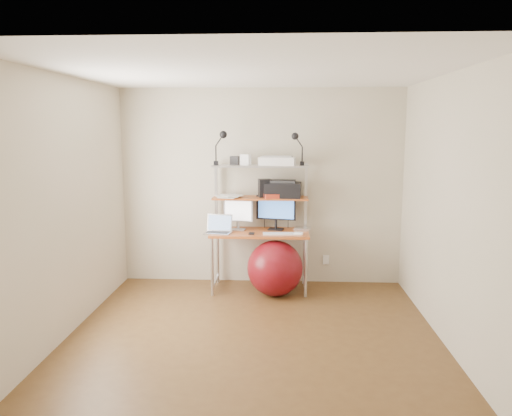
{
  "coord_description": "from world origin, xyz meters",
  "views": [
    {
      "loc": [
        0.27,
        -4.57,
        2.0
      ],
      "look_at": [
        -0.03,
        1.15,
        1.08
      ],
      "focal_mm": 35.0,
      "sensor_mm": 36.0,
      "label": 1
    }
  ],
  "objects_px": {
    "printer": "(283,189)",
    "exercise_ball": "(275,268)",
    "laptop": "(219,229)",
    "monitor_silver": "(238,213)",
    "monitor_black": "(276,210)"
  },
  "relations": [
    {
      "from": "monitor_silver",
      "to": "exercise_ball",
      "type": "relative_size",
      "value": 0.61
    },
    {
      "from": "printer",
      "to": "exercise_ball",
      "type": "xyz_separation_m",
      "value": [
        -0.09,
        -0.34,
        -0.91
      ]
    },
    {
      "from": "monitor_silver",
      "to": "laptop",
      "type": "xyz_separation_m",
      "value": [
        -0.22,
        -0.19,
        -0.17
      ]
    },
    {
      "from": "laptop",
      "to": "exercise_ball",
      "type": "distance_m",
      "value": 0.83
    },
    {
      "from": "exercise_ball",
      "to": "printer",
      "type": "bearing_deg",
      "value": 75.63
    },
    {
      "from": "monitor_silver",
      "to": "exercise_ball",
      "type": "distance_m",
      "value": 0.83
    },
    {
      "from": "printer",
      "to": "exercise_ball",
      "type": "relative_size",
      "value": 0.69
    },
    {
      "from": "laptop",
      "to": "monitor_silver",
      "type": "bearing_deg",
      "value": 48.98
    },
    {
      "from": "exercise_ball",
      "to": "laptop",
      "type": "bearing_deg",
      "value": 171.19
    },
    {
      "from": "monitor_black",
      "to": "exercise_ball",
      "type": "distance_m",
      "value": 0.74
    },
    {
      "from": "laptop",
      "to": "printer",
      "type": "relative_size",
      "value": 0.76
    },
    {
      "from": "monitor_silver",
      "to": "monitor_black",
      "type": "distance_m",
      "value": 0.47
    },
    {
      "from": "monitor_silver",
      "to": "laptop",
      "type": "relative_size",
      "value": 1.16
    },
    {
      "from": "monitor_black",
      "to": "exercise_ball",
      "type": "relative_size",
      "value": 0.75
    },
    {
      "from": "printer",
      "to": "monitor_black",
      "type": "bearing_deg",
      "value": -175.22
    }
  ]
}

